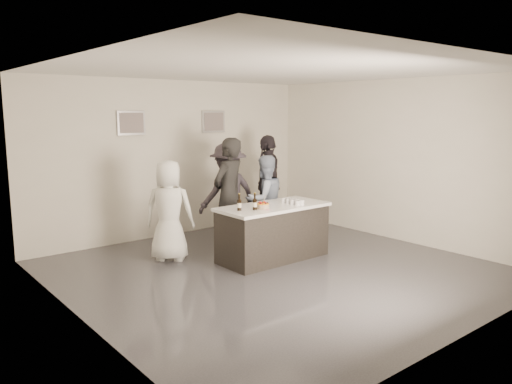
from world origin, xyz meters
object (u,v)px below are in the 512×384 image
Objects in this scene: beer_bottle_b at (255,202)px; person_guest_left at (169,211)px; beer_bottle_a at (239,202)px; person_guest_right at (268,184)px; person_guest_back at (228,193)px; bar_counter at (273,232)px; cake at (263,206)px; person_main_black at (229,194)px; person_main_blue at (265,200)px.

person_guest_left is at bearing 127.03° from beer_bottle_b.
beer_bottle_a is 0.13× the size of person_guest_right.
person_guest_back is (1.46, 0.38, 0.10)m from person_guest_left.
person_guest_right is (1.11, 1.42, 0.53)m from bar_counter.
beer_bottle_a is (-0.70, -0.01, 0.58)m from bar_counter.
person_guest_back is at bearing -120.79° from person_guest_left.
person_guest_back is (0.60, 1.52, -0.11)m from beer_bottle_b.
person_guest_left reaches higher than beer_bottle_a.
cake is at bearing 4.15° from beer_bottle_b.
beer_bottle_b is 0.13× the size of person_main_black.
beer_bottle_b is (0.22, -0.11, 0.00)m from beer_bottle_a.
person_guest_back reaches higher than bar_counter.
person_main_black reaches higher than bar_counter.
person_guest_left is at bearing 17.37° from person_guest_back.
beer_bottle_a is at bearing 153.31° from beer_bottle_b.
bar_counter is 7.15× the size of beer_bottle_b.
cake is at bearing 52.22° from person_main_blue.
bar_counter is 0.95× the size of person_guest_right.
person_guest_right is 0.99m from person_guest_back.
bar_counter is 1.10m from person_main_black.
person_guest_right reaches higher than person_guest_left.
person_main_black reaches higher than beer_bottle_b.
person_guest_back is at bearing 59.79° from beer_bottle_a.
person_guest_right reaches higher than beer_bottle_a.
beer_bottle_b is at bearing -175.85° from cake.
beer_bottle_b is (-0.17, -0.01, 0.09)m from cake.
person_main_blue is at bearing 8.58° from person_guest_right.
beer_bottle_b is 1.09m from person_main_black.
person_main_black reaches higher than cake.
bar_counter is at bearing 13.65° from beer_bottle_b.
cake is 0.10× the size of person_main_black.
person_main_blue is at bearing -140.54° from person_guest_left.
cake is 1.57m from person_guest_back.
person_main_black is at bearing 102.42° from bar_counter.
person_guest_left is at bearing -1.34° from person_main_blue.
bar_counter is 9.08× the size of cake.
person_guest_right is at bearing 51.89° from bar_counter.
beer_bottle_b is (-0.48, -0.12, 0.58)m from bar_counter.
beer_bottle_a is at bearing 166.04° from cake.
person_guest_left is at bearing -27.06° from person_guest_right.
beer_bottle_a is 0.14× the size of person_guest_back.
person_guest_right reaches higher than bar_counter.
cake is at bearing 177.12° from person_guest_left.
person_guest_back is (0.12, 1.40, 0.47)m from bar_counter.
cake is 0.41m from beer_bottle_a.
bar_counter is at bearing 18.70° from cake.
beer_bottle_b is at bearing 71.15° from person_guest_back.
person_guest_back reaches higher than beer_bottle_a.
beer_bottle_b reaches higher than bar_counter.
bar_counter is 1.88m from person_guest_right.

